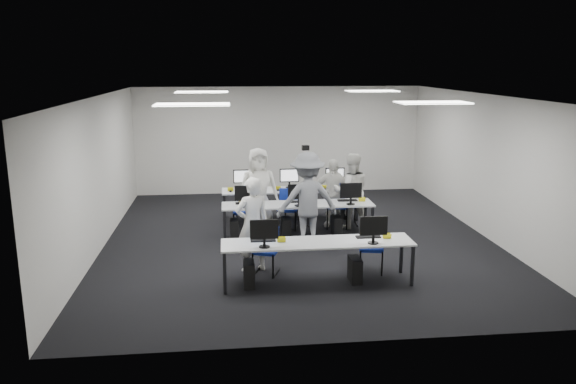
{
  "coord_description": "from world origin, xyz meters",
  "views": [
    {
      "loc": [
        -1.47,
        -11.21,
        3.64
      ],
      "look_at": [
        -0.21,
        0.16,
        1.0
      ],
      "focal_mm": 35.0,
      "sensor_mm": 36.0,
      "label": 1
    }
  ],
  "objects": [
    {
      "name": "equipment_mid",
      "position": [
        -0.19,
        0.18,
        0.36
      ],
      "size": [
        2.91,
        0.41,
        1.19
      ],
      "color": "white",
      "rests_on": "desk_mid"
    },
    {
      "name": "student_0",
      "position": [
        -1.05,
        -1.69,
        0.86
      ],
      "size": [
        0.72,
        0.59,
        1.72
      ],
      "primitive_type": "imported",
      "rotation": [
        0.0,
        0.0,
        3.47
      ],
      "color": "beige",
      "rests_on": "ground"
    },
    {
      "name": "desk_mid",
      "position": [
        0.0,
        0.2,
        0.68
      ],
      "size": [
        3.2,
        0.7,
        0.73
      ],
      "color": "silver",
      "rests_on": "ground"
    },
    {
      "name": "handbag",
      "position": [
        -1.12,
        0.31,
        0.89
      ],
      "size": [
        0.44,
        0.34,
        0.31
      ],
      "primitive_type": "ellipsoid",
      "rotation": [
        0.0,
        0.0,
        -0.3
      ],
      "color": "olive",
      "rests_on": "desk_mid"
    },
    {
      "name": "desk_back",
      "position": [
        0.0,
        1.6,
        0.68
      ],
      "size": [
        3.2,
        0.7,
        0.73
      ],
      "color": "silver",
      "rests_on": "ground"
    },
    {
      "name": "chair_5",
      "position": [
        -1.08,
        1.1,
        0.28
      ],
      "size": [
        0.43,
        0.47,
        0.88
      ],
      "rotation": [
        0.0,
        0.0,
        -0.0
      ],
      "color": "navy",
      "rests_on": "ground"
    },
    {
      "name": "chair_1",
      "position": [
        1.04,
        -1.95,
        0.27
      ],
      "size": [
        0.51,
        0.54,
        0.85
      ],
      "rotation": [
        0.0,
        0.0,
        -0.23
      ],
      "color": "navy",
      "rests_on": "ground"
    },
    {
      "name": "chair_6",
      "position": [
        0.12,
        0.92,
        0.3
      ],
      "size": [
        0.61,
        0.64,
        0.96
      ],
      "rotation": [
        0.0,
        0.0,
        0.34
      ],
      "color": "navy",
      "rests_on": "ground"
    },
    {
      "name": "photographer",
      "position": [
        0.12,
        -0.4,
        0.96
      ],
      "size": [
        1.31,
        0.84,
        1.92
      ],
      "primitive_type": "imported",
      "rotation": [
        0.0,
        0.0,
        3.24
      ],
      "color": "gray",
      "rests_on": "ground"
    },
    {
      "name": "chair_7",
      "position": [
        1.28,
        1.04,
        0.28
      ],
      "size": [
        0.47,
        0.51,
        0.89
      ],
      "rotation": [
        0.0,
        0.0,
        -0.08
      ],
      "color": "navy",
      "rests_on": "ground"
    },
    {
      "name": "ceiling_panels",
      "position": [
        0.0,
        0.0,
        2.98
      ],
      "size": [
        5.2,
        4.6,
        0.02
      ],
      "color": "white",
      "rests_on": "room"
    },
    {
      "name": "chair_3",
      "position": [
        -0.14,
        0.86,
        0.28
      ],
      "size": [
        0.52,
        0.55,
        0.88
      ],
      "rotation": [
        0.0,
        0.0,
        -0.22
      ],
      "color": "navy",
      "rests_on": "ground"
    },
    {
      "name": "desk_front",
      "position": [
        0.0,
        -2.4,
        0.68
      ],
      "size": [
        3.2,
        0.7,
        0.73
      ],
      "color": "silver",
      "rests_on": "ground"
    },
    {
      "name": "student_2",
      "position": [
        -0.79,
        0.93,
        0.91
      ],
      "size": [
        0.95,
        0.68,
        1.82
      ],
      "primitive_type": "imported",
      "rotation": [
        0.0,
        0.0,
        0.12
      ],
      "color": "beige",
      "rests_on": "ground"
    },
    {
      "name": "chair_4",
      "position": [
        0.98,
        0.86,
        0.31
      ],
      "size": [
        0.55,
        0.58,
        0.97
      ],
      "rotation": [
        0.0,
        0.0,
        -0.16
      ],
      "color": "navy",
      "rests_on": "ground"
    },
    {
      "name": "dslr_camera",
      "position": [
        0.1,
        -0.22,
        1.98
      ],
      "size": [
        0.16,
        0.19,
        0.1
      ],
      "primitive_type": "cube",
      "rotation": [
        0.0,
        0.0,
        3.24
      ],
      "color": "black",
      "rests_on": "photographer"
    },
    {
      "name": "equipment_front",
      "position": [
        -0.19,
        -2.42,
        0.36
      ],
      "size": [
        2.51,
        0.41,
        1.19
      ],
      "color": "#0C38A7",
      "rests_on": "desk_front"
    },
    {
      "name": "equipment_back",
      "position": [
        0.19,
        1.62,
        0.36
      ],
      "size": [
        2.91,
        0.41,
        1.19
      ],
      "color": "white",
      "rests_on": "desk_back"
    },
    {
      "name": "student_3",
      "position": [
        0.88,
        0.94,
        0.77
      ],
      "size": [
        0.98,
        0.69,
        1.55
      ],
      "primitive_type": "imported",
      "rotation": [
        0.0,
        0.0,
        -0.39
      ],
      "color": "beige",
      "rests_on": "ground"
    },
    {
      "name": "chair_2",
      "position": [
        -1.11,
        0.69,
        0.29
      ],
      "size": [
        0.53,
        0.56,
        0.92
      ],
      "rotation": [
        0.0,
        0.0,
        -0.17
      ],
      "color": "navy",
      "rests_on": "ground"
    },
    {
      "name": "student_1",
      "position": [
        1.28,
        0.78,
        0.85
      ],
      "size": [
        0.84,
        0.66,
        1.69
      ],
      "primitive_type": "imported",
      "rotation": [
        0.0,
        0.0,
        3.11
      ],
      "color": "beige",
      "rests_on": "ground"
    },
    {
      "name": "room",
      "position": [
        0.0,
        0.0,
        1.5
      ],
      "size": [
        9.0,
        9.02,
        3.0
      ],
      "color": "black",
      "rests_on": "ground"
    },
    {
      "name": "chair_0",
      "position": [
        -0.82,
        -1.86,
        0.26
      ],
      "size": [
        0.53,
        0.55,
        0.82
      ],
      "rotation": [
        0.0,
        0.0,
        -0.35
      ],
      "color": "navy",
      "rests_on": "ground"
    }
  ]
}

